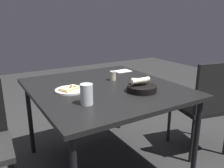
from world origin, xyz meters
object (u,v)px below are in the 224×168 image
at_px(chair_far, 206,101).
at_px(pepper_shaker, 113,76).
at_px(dining_table, 104,92).
at_px(bread_basket, 142,87).
at_px(beer_glass, 87,96).
at_px(pizza_plate, 70,90).

bearing_deg(chair_far, pepper_shaker, 150.93).
relative_size(dining_table, pepper_shaker, 14.75).
bearing_deg(bread_basket, chair_far, -3.15).
height_order(dining_table, pepper_shaker, pepper_shaker).
height_order(bread_basket, beer_glass, beer_glass).
relative_size(pizza_plate, pepper_shaker, 2.74).
height_order(pizza_plate, pepper_shaker, pepper_shaker).
height_order(dining_table, chair_far, chair_far).
height_order(pizza_plate, bread_basket, bread_basket).
bearing_deg(pepper_shaker, dining_table, -142.32).
relative_size(bread_basket, pepper_shaker, 2.73).
bearing_deg(chair_far, beer_glass, 179.41).
xyz_separation_m(pizza_plate, pepper_shaker, (0.43, 0.09, 0.03)).
height_order(dining_table, beer_glass, beer_glass).
relative_size(pepper_shaker, chair_far, 0.09).
relative_size(dining_table, chair_far, 1.33).
relative_size(beer_glass, chair_far, 0.15).
bearing_deg(dining_table, pepper_shaker, 37.68).
distance_m(dining_table, chair_far, 0.95).
relative_size(pizza_plate, bread_basket, 1.00).
bearing_deg(dining_table, bread_basket, -55.48).
bearing_deg(pepper_shaker, beer_glass, -137.59).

